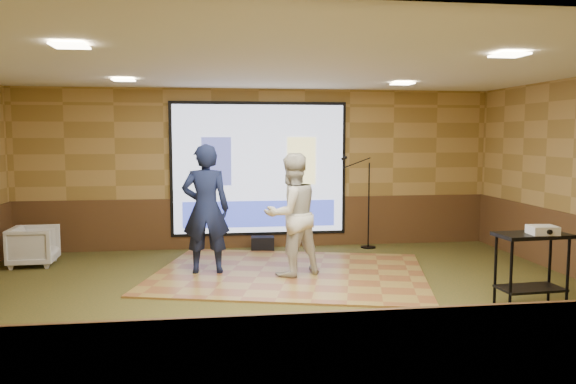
{
  "coord_description": "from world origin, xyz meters",
  "views": [
    {
      "loc": [
        -0.91,
        -7.09,
        2.13
      ],
      "look_at": [
        0.22,
        1.06,
        1.3
      ],
      "focal_mm": 35.0,
      "sensor_mm": 36.0,
      "label": 1
    }
  ],
  "objects": [
    {
      "name": "ground",
      "position": [
        0.0,
        0.0,
        0.0
      ],
      "size": [
        9.0,
        9.0,
        0.0
      ],
      "primitive_type": "plane",
      "color": "#303D1B",
      "rests_on": "ground"
    },
    {
      "name": "room_shell",
      "position": [
        0.0,
        0.0,
        2.09
      ],
      "size": [
        9.04,
        7.04,
        3.02
      ],
      "color": "#A78345",
      "rests_on": "ground"
    },
    {
      "name": "wainscot_back",
      "position": [
        0.0,
        3.48,
        0.47
      ],
      "size": [
        9.0,
        0.04,
        0.95
      ],
      "primitive_type": "cube",
      "color": "#53361B",
      "rests_on": "ground"
    },
    {
      "name": "wainscot_front",
      "position": [
        0.0,
        -3.48,
        0.47
      ],
      "size": [
        9.0,
        0.04,
        0.95
      ],
      "primitive_type": "cube",
      "color": "#53361B",
      "rests_on": "ground"
    },
    {
      "name": "projector_screen",
      "position": [
        0.0,
        3.44,
        1.47
      ],
      "size": [
        3.32,
        0.06,
        2.52
      ],
      "color": "black",
      "rests_on": "room_shell"
    },
    {
      "name": "downlight_nw",
      "position": [
        -2.2,
        1.8,
        2.97
      ],
      "size": [
        0.32,
        0.32,
        0.02
      ],
      "primitive_type": "cube",
      "color": "#FFE8BF",
      "rests_on": "room_shell"
    },
    {
      "name": "downlight_ne",
      "position": [
        2.2,
        1.8,
        2.97
      ],
      "size": [
        0.32,
        0.32,
        0.02
      ],
      "primitive_type": "cube",
      "color": "#FFE8BF",
      "rests_on": "room_shell"
    },
    {
      "name": "downlight_sw",
      "position": [
        -2.2,
        -1.5,
        2.97
      ],
      "size": [
        0.32,
        0.32,
        0.02
      ],
      "primitive_type": "cube",
      "color": "#FFE8BF",
      "rests_on": "room_shell"
    },
    {
      "name": "downlight_se",
      "position": [
        2.2,
        -1.5,
        2.97
      ],
      "size": [
        0.32,
        0.32,
        0.02
      ],
      "primitive_type": "cube",
      "color": "#FFE8BF",
      "rests_on": "room_shell"
    },
    {
      "name": "dance_floor",
      "position": [
        0.28,
        1.3,
        0.01
      ],
      "size": [
        4.75,
        4.06,
        0.03
      ],
      "primitive_type": "cube",
      "rotation": [
        0.0,
        0.0,
        -0.26
      ],
      "color": "olive",
      "rests_on": "ground"
    },
    {
      "name": "player_left",
      "position": [
        -0.99,
        1.48,
        1.02
      ],
      "size": [
        0.74,
        0.51,
        1.98
      ],
      "primitive_type": "imported",
      "rotation": [
        0.0,
        0.0,
        3.1
      ],
      "color": "#141C40",
      "rests_on": "dance_floor"
    },
    {
      "name": "player_right",
      "position": [
        0.29,
        1.15,
        0.95
      ],
      "size": [
        1.1,
        1.0,
        1.84
      ],
      "primitive_type": "imported",
      "rotation": [
        0.0,
        0.0,
        3.56
      ],
      "color": "silver",
      "rests_on": "dance_floor"
    },
    {
      "name": "av_table",
      "position": [
        3.03,
        -0.73,
        0.64
      ],
      "size": [
        0.88,
        0.46,
        0.93
      ],
      "rotation": [
        0.0,
        0.0,
        0.07
      ],
      "color": "black",
      "rests_on": "ground"
    },
    {
      "name": "projector",
      "position": [
        3.1,
        -0.81,
        0.98
      ],
      "size": [
        0.34,
        0.3,
        0.11
      ],
      "primitive_type": "cube",
      "rotation": [
        0.0,
        0.0,
        -0.1
      ],
      "color": "silver",
      "rests_on": "av_table"
    },
    {
      "name": "mic_stand",
      "position": [
        1.99,
        3.13,
        0.49
      ],
      "size": [
        0.69,
        0.28,
        1.75
      ],
      "rotation": [
        0.0,
        0.0,
        -0.32
      ],
      "color": "black",
      "rests_on": "ground"
    },
    {
      "name": "banquet_chair",
      "position": [
        -3.8,
        2.46,
        0.33
      ],
      "size": [
        0.74,
        0.72,
        0.65
      ],
      "primitive_type": "imported",
      "rotation": [
        0.0,
        0.0,
        1.6
      ],
      "color": "gray",
      "rests_on": "ground"
    },
    {
      "name": "duffel_bag",
      "position": [
        0.03,
        3.12,
        0.13
      ],
      "size": [
        0.44,
        0.31,
        0.26
      ],
      "primitive_type": "cube",
      "rotation": [
        0.0,
        0.0,
        -0.08
      ],
      "color": "black",
      "rests_on": "ground"
    }
  ]
}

